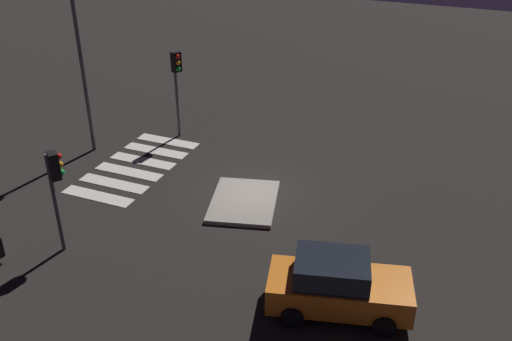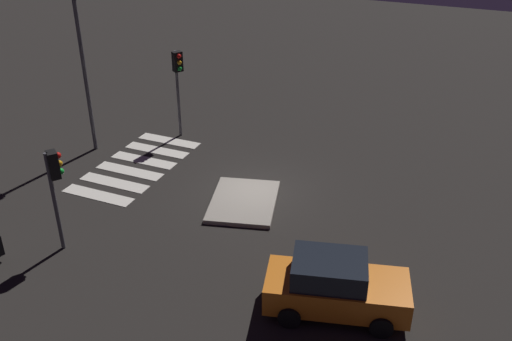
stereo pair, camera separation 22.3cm
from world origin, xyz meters
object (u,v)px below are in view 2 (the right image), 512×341
at_px(car_orange, 335,286).
at_px(traffic_light_south, 178,73).
at_px(traffic_island, 244,201).
at_px(street_lamp, 80,42).
at_px(traffic_light_east, 55,177).

bearing_deg(car_orange, traffic_light_south, 124.47).
distance_m(traffic_island, traffic_light_south, 7.94).
relative_size(traffic_light_south, street_lamp, 0.57).
height_order(car_orange, traffic_light_south, traffic_light_south).
xyz_separation_m(car_orange, street_lamp, (-6.43, -13.74, 4.28)).
xyz_separation_m(traffic_island, street_lamp, (-1.81, -8.65, 5.12)).
bearing_deg(street_lamp, traffic_light_east, 30.08).
xyz_separation_m(traffic_island, traffic_light_east, (5.17, -4.61, 2.79)).
bearing_deg(traffic_light_south, traffic_light_east, -51.83).
bearing_deg(traffic_light_east, car_orange, -49.84).
distance_m(car_orange, traffic_light_south, 14.33).
relative_size(traffic_island, street_lamp, 0.52).
distance_m(traffic_island, car_orange, 6.93).
relative_size(traffic_light_east, street_lamp, 0.50).
height_order(traffic_island, traffic_light_east, traffic_light_east).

